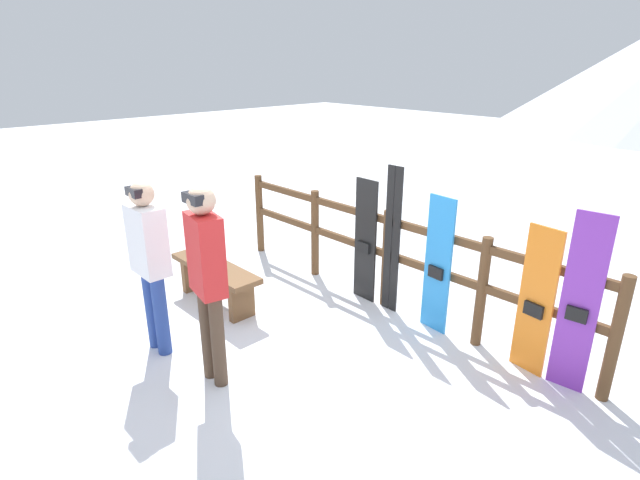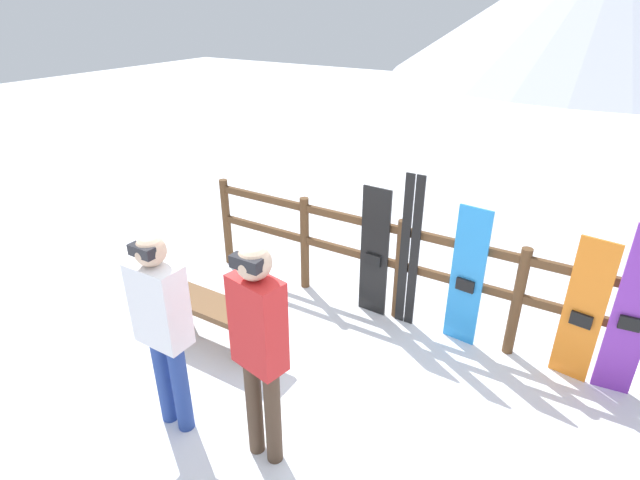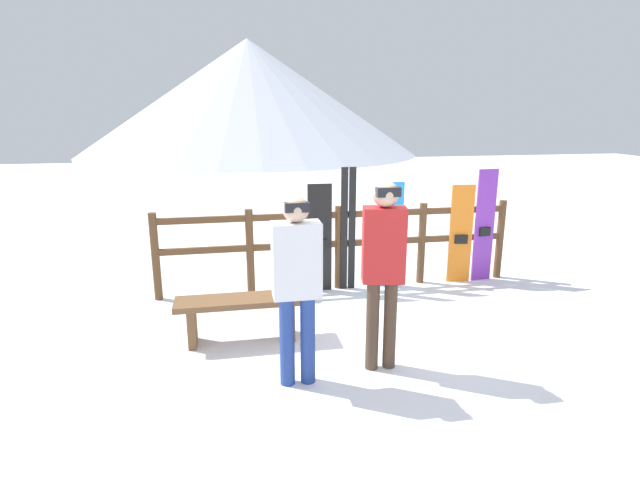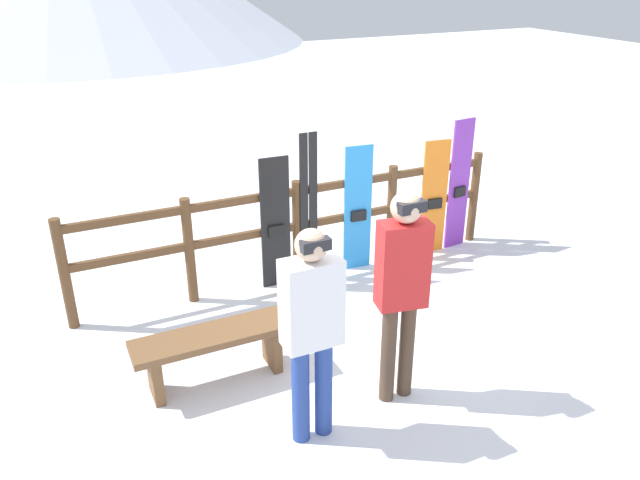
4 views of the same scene
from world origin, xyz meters
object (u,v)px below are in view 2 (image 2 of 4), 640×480
Objects in this scene: ski_pair_black at (409,253)px; bench at (212,314)px; person_white at (162,322)px; person_red at (259,341)px; snowboard_black_stripe at (374,253)px; snowboard_blue at (467,278)px; snowboard_orange at (583,312)px; snowboard_purple at (633,314)px.

bench is at bearing -137.52° from ski_pair_black.
bench is 0.81× the size of ski_pair_black.
person_white is 0.80m from person_red.
ski_pair_black reaches higher than bench.
person_white is at bearing -171.19° from person_red.
snowboard_black_stripe is at bearing 74.59° from person_white.
snowboard_blue is at bearing 33.02° from bench.
person_white is at bearing -125.17° from snowboard_blue.
snowboard_black_stripe reaches higher than snowboard_orange.
snowboard_black_stripe is (0.62, 2.24, -0.27)m from person_white.
ski_pair_black is (1.44, 1.32, 0.47)m from bench.
snowboard_purple is (1.93, -0.00, -0.04)m from ski_pair_black.
person_red reaches higher than snowboard_orange.
snowboard_orange is at bearing 49.78° from person_red.
person_red is (1.24, -0.80, 0.70)m from bench.
snowboard_blue is at bearing -179.99° from snowboard_purple.
person_red is 1.28× the size of snowboard_orange.
snowboard_black_stripe is 1.05× the size of snowboard_orange.
snowboard_orange is at bearing 23.52° from bench.
snowboard_black_stripe reaches higher than bench.
snowboard_black_stripe is at bearing -180.00° from snowboard_purple.
person_red is 1.23× the size of snowboard_black_stripe.
snowboard_blue is 0.91× the size of snowboard_purple.
bench is 2.45m from snowboard_blue.
person_red reaches higher than snowboard_blue.
ski_pair_black is at bearing 66.11° from person_white.
person_red reaches higher than ski_pair_black.
ski_pair_black reaches higher than snowboard_orange.
person_white is 1.17× the size of snowboard_blue.
person_red is 2.80m from snowboard_orange.
person_white is at bearing -142.50° from snowboard_purple.
snowboard_black_stripe is at bearing 180.00° from snowboard_blue.
person_red reaches higher than bench.
person_white is 2.34m from snowboard_black_stripe.
bench is at bearing -146.98° from snowboard_blue.
snowboard_blue is 1.35m from snowboard_purple.
person_red is at bearing -135.20° from snowboard_purple.
snowboard_orange is (2.58, 2.24, -0.30)m from person_white.
snowboard_black_stripe is 1.96m from snowboard_orange.
ski_pair_black is (0.38, 0.00, 0.11)m from snowboard_black_stripe.
person_red is 2.15m from snowboard_black_stripe.
snowboard_purple is (0.34, 0.00, 0.10)m from snowboard_orange.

